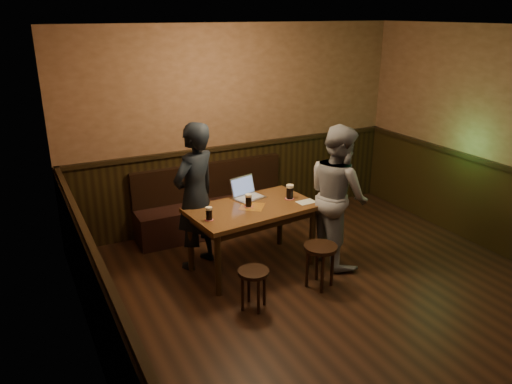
{
  "coord_description": "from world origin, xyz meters",
  "views": [
    {
      "loc": [
        -2.92,
        -3.3,
        2.94
      ],
      "look_at": [
        -0.5,
        1.44,
        1.0
      ],
      "focal_mm": 35.0,
      "sensor_mm": 36.0,
      "label": 1
    }
  ],
  "objects_px": {
    "stool_right": "(320,254)",
    "pint_mid": "(248,200)",
    "pint_right": "(290,192)",
    "laptop": "(246,193)",
    "pub_table": "(252,215)",
    "pint_left": "(209,213)",
    "bench": "(214,210)",
    "person_grey": "(338,195)",
    "person_suit": "(195,196)",
    "stool_left": "(254,278)"
  },
  "relations": [
    {
      "from": "pub_table",
      "to": "pint_left",
      "type": "xyz_separation_m",
      "value": [
        -0.59,
        -0.14,
        0.18
      ]
    },
    {
      "from": "pint_mid",
      "to": "person_suit",
      "type": "height_order",
      "value": "person_suit"
    },
    {
      "from": "bench",
      "to": "person_grey",
      "type": "bearing_deg",
      "value": -56.34
    },
    {
      "from": "stool_right",
      "to": "person_suit",
      "type": "xyz_separation_m",
      "value": [
        -1.03,
        1.12,
        0.48
      ]
    },
    {
      "from": "person_suit",
      "to": "person_grey",
      "type": "relative_size",
      "value": 1.03
    },
    {
      "from": "pub_table",
      "to": "laptop",
      "type": "xyz_separation_m",
      "value": [
        0.07,
        0.3,
        0.17
      ]
    },
    {
      "from": "laptop",
      "to": "person_suit",
      "type": "bearing_deg",
      "value": 158.8
    },
    {
      "from": "bench",
      "to": "person_grey",
      "type": "distance_m",
      "value": 1.89
    },
    {
      "from": "person_grey",
      "to": "person_suit",
      "type": "bearing_deg",
      "value": 71.68
    },
    {
      "from": "stool_right",
      "to": "pint_right",
      "type": "xyz_separation_m",
      "value": [
        0.05,
        0.78,
        0.48
      ]
    },
    {
      "from": "laptop",
      "to": "person_suit",
      "type": "relative_size",
      "value": 0.23
    },
    {
      "from": "pub_table",
      "to": "person_grey",
      "type": "xyz_separation_m",
      "value": [
        1.0,
        -0.3,
        0.18
      ]
    },
    {
      "from": "stool_left",
      "to": "laptop",
      "type": "distance_m",
      "value": 1.3
    },
    {
      "from": "pint_right",
      "to": "laptop",
      "type": "height_order",
      "value": "laptop"
    },
    {
      "from": "pint_mid",
      "to": "laptop",
      "type": "relative_size",
      "value": 0.38
    },
    {
      "from": "stool_left",
      "to": "bench",
      "type": "bearing_deg",
      "value": 79.15
    },
    {
      "from": "person_suit",
      "to": "stool_left",
      "type": "bearing_deg",
      "value": 70.64
    },
    {
      "from": "bench",
      "to": "pint_left",
      "type": "height_order",
      "value": "bench"
    },
    {
      "from": "pub_table",
      "to": "bench",
      "type": "bearing_deg",
      "value": 83.92
    },
    {
      "from": "pint_right",
      "to": "laptop",
      "type": "relative_size",
      "value": 0.44
    },
    {
      "from": "laptop",
      "to": "person_grey",
      "type": "xyz_separation_m",
      "value": [
        0.93,
        -0.6,
        0.01
      ]
    },
    {
      "from": "stool_left",
      "to": "pint_right",
      "type": "height_order",
      "value": "pint_right"
    },
    {
      "from": "pub_table",
      "to": "person_grey",
      "type": "bearing_deg",
      "value": -22.81
    },
    {
      "from": "bench",
      "to": "pint_right",
      "type": "height_order",
      "value": "pint_right"
    },
    {
      "from": "pint_right",
      "to": "laptop",
      "type": "xyz_separation_m",
      "value": [
        -0.45,
        0.27,
        -0.03
      ]
    },
    {
      "from": "laptop",
      "to": "person_suit",
      "type": "height_order",
      "value": "person_suit"
    },
    {
      "from": "stool_left",
      "to": "pint_mid",
      "type": "height_order",
      "value": "pint_mid"
    },
    {
      "from": "stool_right",
      "to": "pint_mid",
      "type": "xyz_separation_m",
      "value": [
        -0.51,
        0.77,
        0.46
      ]
    },
    {
      "from": "pint_left",
      "to": "pub_table",
      "type": "bearing_deg",
      "value": 12.92
    },
    {
      "from": "stool_left",
      "to": "laptop",
      "type": "relative_size",
      "value": 1.06
    },
    {
      "from": "stool_left",
      "to": "pint_mid",
      "type": "relative_size",
      "value": 2.82
    },
    {
      "from": "pint_right",
      "to": "person_suit",
      "type": "bearing_deg",
      "value": 162.62
    },
    {
      "from": "pint_mid",
      "to": "stool_left",
      "type": "bearing_deg",
      "value": -113.02
    },
    {
      "from": "stool_left",
      "to": "pint_left",
      "type": "bearing_deg",
      "value": 107.12
    },
    {
      "from": "stool_left",
      "to": "pint_left",
      "type": "distance_m",
      "value": 0.87
    },
    {
      "from": "pint_left",
      "to": "stool_right",
      "type": "bearing_deg",
      "value": -30.05
    },
    {
      "from": "laptop",
      "to": "pint_left",
      "type": "bearing_deg",
      "value": -161.92
    },
    {
      "from": "person_suit",
      "to": "pint_right",
      "type": "bearing_deg",
      "value": 134.69
    },
    {
      "from": "bench",
      "to": "pint_mid",
      "type": "bearing_deg",
      "value": -91.7
    },
    {
      "from": "stool_right",
      "to": "laptop",
      "type": "bearing_deg",
      "value": 110.69
    },
    {
      "from": "stool_right",
      "to": "pint_left",
      "type": "bearing_deg",
      "value": 149.95
    },
    {
      "from": "stool_right",
      "to": "pint_mid",
      "type": "bearing_deg",
      "value": 123.36
    },
    {
      "from": "bench",
      "to": "person_suit",
      "type": "xyz_separation_m",
      "value": [
        -0.56,
        -0.84,
        0.58
      ]
    },
    {
      "from": "stool_right",
      "to": "person_grey",
      "type": "distance_m",
      "value": 0.83
    },
    {
      "from": "stool_left",
      "to": "person_suit",
      "type": "xyz_separation_m",
      "value": [
        -0.18,
        1.17,
        0.54
      ]
    },
    {
      "from": "person_suit",
      "to": "person_grey",
      "type": "distance_m",
      "value": 1.7
    },
    {
      "from": "pint_right",
      "to": "bench",
      "type": "bearing_deg",
      "value": 114.12
    },
    {
      "from": "pub_table",
      "to": "laptop",
      "type": "distance_m",
      "value": 0.35
    },
    {
      "from": "stool_right",
      "to": "pint_mid",
      "type": "distance_m",
      "value": 1.03
    },
    {
      "from": "pint_right",
      "to": "laptop",
      "type": "distance_m",
      "value": 0.53
    }
  ]
}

